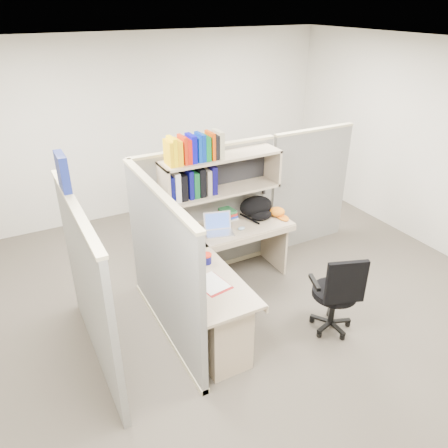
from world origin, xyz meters
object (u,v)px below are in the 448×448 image
laptop (219,225)px  snack_canister (206,258)px  task_chair (335,305)px  desk (223,300)px  backpack (258,208)px

laptop → snack_canister: size_ratio=2.98×
snack_canister → task_chair: task_chair is taller
task_chair → laptop: bearing=118.1°
desk → snack_canister: snack_canister is taller
snack_canister → desk: bearing=-83.4°
laptop → backpack: (0.61, 0.14, 0.01)m
desk → snack_canister: (-0.03, 0.28, 0.34)m
desk → backpack: 1.39m
snack_canister → laptop: bearing=50.7°
desk → snack_canister: bearing=96.6°
task_chair → desk: bearing=155.0°
backpack → task_chair: backpack is taller
laptop → backpack: 0.62m
laptop → snack_canister: laptop is taller
snack_canister → backpack: bearing=32.0°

